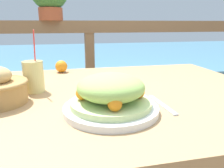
{
  "coord_description": "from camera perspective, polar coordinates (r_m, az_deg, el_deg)",
  "views": [
    {
      "loc": [
        -0.19,
        -0.82,
        1.04
      ],
      "look_at": [
        -0.04,
        -0.1,
        0.83
      ],
      "focal_mm": 35.0,
      "sensor_mm": 36.0,
      "label": 1
    }
  ],
  "objects": [
    {
      "name": "patio_table",
      "position": [
        0.91,
        0.92,
        -7.12
      ],
      "size": [
        1.27,
        0.96,
        0.77
      ],
      "color": "tan",
      "rests_on": "ground_plane"
    },
    {
      "name": "railing_fence",
      "position": [
        1.75,
        -5.86,
        7.52
      ],
      "size": [
        2.8,
        0.08,
        1.06
      ],
      "color": "brown",
      "rests_on": "ground_plane"
    },
    {
      "name": "sea_backdrop",
      "position": [
        4.31,
        -9.5,
        4.74
      ],
      "size": [
        12.0,
        4.0,
        0.48
      ],
      "color": "teal",
      "rests_on": "ground_plane"
    },
    {
      "name": "salad_plate",
      "position": [
        0.67,
        -0.28,
        -3.07
      ],
      "size": [
        0.29,
        0.29,
        0.12
      ],
      "color": "silver",
      "rests_on": "patio_table"
    },
    {
      "name": "drink_glass",
      "position": [
        0.91,
        -19.79,
        1.85
      ],
      "size": [
        0.08,
        0.08,
        0.24
      ],
      "color": "#DBCC7F",
      "rests_on": "patio_table"
    },
    {
      "name": "fork",
      "position": [
        0.75,
        12.89,
        -5.25
      ],
      "size": [
        0.02,
        0.18,
        0.0
      ],
      "color": "silver",
      "rests_on": "patio_table"
    },
    {
      "name": "orange_near_basket",
      "position": [
        1.25,
        -13.1,
        4.5
      ],
      "size": [
        0.07,
        0.07,
        0.07
      ],
      "color": "orange",
      "rests_on": "patio_table"
    }
  ]
}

